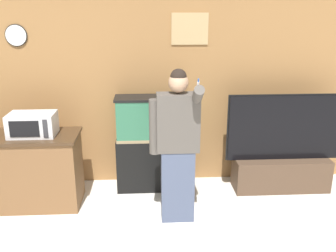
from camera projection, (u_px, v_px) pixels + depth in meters
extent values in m
cube|color=olive|center=(145.00, 89.00, 4.95)|extent=(10.00, 0.06, 2.60)
cube|color=tan|center=(190.00, 29.00, 4.71)|extent=(0.47, 0.02, 0.39)
cylinder|color=white|center=(16.00, 35.00, 4.61)|extent=(0.25, 0.03, 0.25)
cylinder|color=black|center=(16.00, 35.00, 4.61)|extent=(0.27, 0.01, 0.27)
cube|color=brown|center=(25.00, 172.00, 4.51)|extent=(1.29, 0.57, 0.87)
cube|color=#3D2A19|center=(21.00, 137.00, 4.38)|extent=(1.33, 0.61, 0.03)
cube|color=silver|center=(33.00, 124.00, 4.33)|extent=(0.53, 0.34, 0.27)
cube|color=black|center=(24.00, 129.00, 4.16)|extent=(0.33, 0.01, 0.19)
cube|color=#2D2D33|center=(45.00, 129.00, 4.17)|extent=(0.05, 0.01, 0.21)
cube|color=black|center=(155.00, 163.00, 4.97)|extent=(0.99, 0.36, 0.69)
cube|color=#937F5B|center=(154.00, 137.00, 4.86)|extent=(0.96, 0.35, 0.04)
cube|color=#2D6B4C|center=(154.00, 118.00, 4.78)|extent=(0.95, 0.35, 0.54)
cube|color=black|center=(154.00, 98.00, 4.70)|extent=(0.99, 0.36, 0.03)
cube|color=#4C3828|center=(280.00, 173.00, 4.98)|extent=(1.24, 0.40, 0.43)
cube|color=black|center=(285.00, 128.00, 4.79)|extent=(1.46, 0.05, 0.84)
cube|color=black|center=(284.00, 127.00, 4.81)|extent=(1.49, 0.01, 0.87)
cube|color=#424C66|center=(178.00, 185.00, 4.21)|extent=(0.36, 0.20, 0.84)
cube|color=#4C4742|center=(178.00, 123.00, 3.98)|extent=(0.46, 0.22, 0.63)
sphere|color=tan|center=(178.00, 83.00, 3.85)|extent=(0.21, 0.21, 0.21)
sphere|color=black|center=(178.00, 77.00, 3.83)|extent=(0.17, 0.17, 0.17)
cylinder|color=#4C4742|center=(155.00, 127.00, 3.98)|extent=(0.12, 0.12, 0.60)
cylinder|color=#4C4742|center=(197.00, 96.00, 3.77)|extent=(0.11, 0.33, 0.28)
cylinder|color=white|center=(198.00, 87.00, 3.72)|extent=(0.02, 0.06, 0.11)
cylinder|color=#2856B2|center=(198.00, 81.00, 3.68)|extent=(0.02, 0.03, 0.05)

